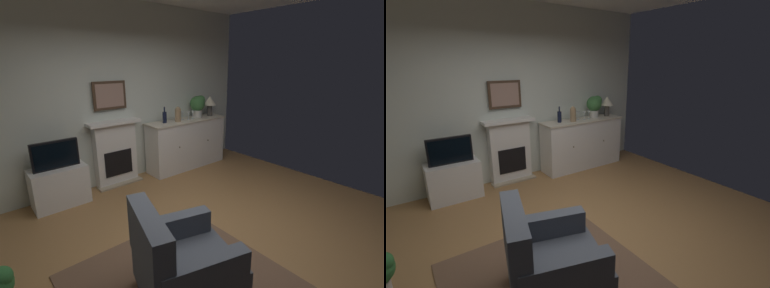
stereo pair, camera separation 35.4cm
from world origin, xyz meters
TOP-DOWN VIEW (x-y plane):
  - ground_plane at (0.00, 0.00)m, footprint 5.53×4.68m
  - wall_rear at (0.00, 2.31)m, footprint 5.53×0.06m
  - area_rug at (-0.69, -0.35)m, footprint 1.84×1.86m
  - fireplace_unit at (-0.09, 2.18)m, footprint 0.87×0.30m
  - framed_picture at (-0.09, 2.23)m, footprint 0.55×0.04m
  - sideboard_cabinet at (1.32, 2.00)m, footprint 1.66×0.49m
  - table_lamp at (1.94, 2.00)m, footprint 0.26×0.26m
  - wine_bottle at (0.83, 2.03)m, footprint 0.08×0.08m
  - wine_glass_left at (1.24, 2.02)m, footprint 0.07×0.07m
  - wine_glass_center at (1.35, 1.97)m, footprint 0.07×0.07m
  - wine_glass_right at (1.46, 1.98)m, footprint 0.07×0.07m
  - vase_decorative at (1.08, 1.95)m, footprint 0.11×0.11m
  - tv_cabinet at (-1.07, 2.02)m, footprint 0.75×0.42m
  - tv_set at (-1.07, 1.99)m, footprint 0.62×0.07m
  - potted_plant_small at (1.66, 2.05)m, footprint 0.30×0.30m
  - armchair at (-0.80, -0.46)m, footprint 0.99×0.95m

SIDE VIEW (x-z plane):
  - ground_plane at x=0.00m, z-range -0.10..0.00m
  - area_rug at x=-0.69m, z-range 0.00..0.02m
  - tv_cabinet at x=-1.07m, z-range 0.00..0.58m
  - armchair at x=-0.80m, z-range -0.08..0.84m
  - sideboard_cabinet at x=1.32m, z-range 0.00..0.96m
  - fireplace_unit at x=-0.09m, z-range 0.00..1.10m
  - tv_set at x=-1.07m, z-range 0.58..0.98m
  - wine_bottle at x=0.83m, z-range 0.92..1.21m
  - wine_glass_left at x=1.24m, z-range 1.00..1.16m
  - wine_glass_center at x=1.35m, z-range 1.00..1.16m
  - wine_glass_right at x=1.46m, z-range 1.00..1.16m
  - vase_decorative at x=1.08m, z-range 0.96..1.24m
  - potted_plant_small at x=1.66m, z-range 1.00..1.43m
  - table_lamp at x=1.94m, z-range 1.04..1.44m
  - wall_rear at x=0.00m, z-range 0.00..2.98m
  - framed_picture at x=-0.09m, z-range 1.28..1.73m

